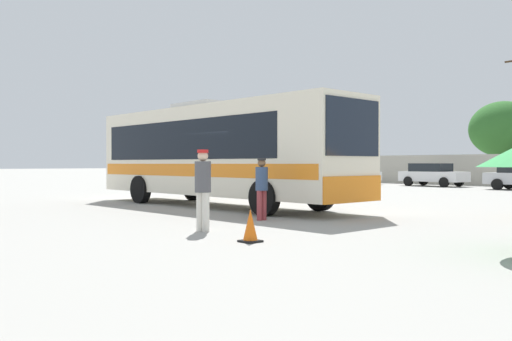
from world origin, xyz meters
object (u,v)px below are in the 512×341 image
parked_car_leftmost_white (352,174)px  parked_car_second_white (433,174)px  traffic_cone_on_apron (250,226)px  passenger_waiting_on_apron (203,185)px  coach_bus_cream_orange (216,150)px  roadside_tree_midleft (503,129)px  attendant_by_bus_door (262,185)px  roadside_tree_left (352,139)px

parked_car_leftmost_white → parked_car_second_white: size_ratio=1.01×
parked_car_second_white → traffic_cone_on_apron: (11.51, -26.03, -0.49)m
passenger_waiting_on_apron → parked_car_second_white: 27.45m
coach_bus_cream_orange → parked_car_leftmost_white: coach_bus_cream_orange is taller
passenger_waiting_on_apron → roadside_tree_midleft: size_ratio=0.29×
coach_bus_cream_orange → passenger_waiting_on_apron: coach_bus_cream_orange is taller
attendant_by_bus_door → parked_car_second_white: size_ratio=0.38×
traffic_cone_on_apron → attendant_by_bus_door: bearing=134.8°
passenger_waiting_on_apron → parked_car_leftmost_white: (-15.56, 24.76, -0.27)m
passenger_waiting_on_apron → parked_car_leftmost_white: size_ratio=0.41×
coach_bus_cream_orange → roadside_tree_midleft: 29.40m
parked_car_second_white → roadside_tree_midleft: 8.74m
parked_car_leftmost_white → parked_car_second_white: bearing=9.2°
passenger_waiting_on_apron → traffic_cone_on_apron: bearing=-8.6°
coach_bus_cream_orange → traffic_cone_on_apron: bearing=-33.2°
parked_car_leftmost_white → roadside_tree_left: (-6.16, 7.75, 2.95)m
parked_car_second_white → traffic_cone_on_apron: 28.46m
coach_bus_cream_orange → attendant_by_bus_door: (4.62, -2.02, -1.03)m
attendant_by_bus_door → passenger_waiting_on_apron: 2.72m
attendant_by_bus_door → parked_car_leftmost_white: bearing=123.5°
parked_car_second_white → roadside_tree_midleft: (1.07, 8.03, 3.28)m
coach_bus_cream_orange → traffic_cone_on_apron: 9.08m
coach_bus_cream_orange → parked_car_second_white: size_ratio=2.69×
parked_car_second_white → roadside_tree_left: 14.22m
attendant_by_bus_door → roadside_tree_left: size_ratio=0.31×
coach_bus_cream_orange → roadside_tree_left: (-16.20, 27.91, 1.74)m
parked_car_second_white → roadside_tree_midleft: roadside_tree_midleft is taller
passenger_waiting_on_apron → roadside_tree_left: bearing=123.8°
passenger_waiting_on_apron → parked_car_second_white: bearing=110.4°
roadside_tree_left → roadside_tree_midleft: (13.23, 1.26, 0.37)m
attendant_by_bus_door → roadside_tree_midleft: size_ratio=0.27×
parked_car_second_white → roadside_tree_left: roadside_tree_left is taller
passenger_waiting_on_apron → attendant_by_bus_door: bearing=109.3°
parked_car_second_white → traffic_cone_on_apron: size_ratio=6.83×
coach_bus_cream_orange → passenger_waiting_on_apron: (5.52, -4.59, -0.94)m
roadside_tree_midleft → traffic_cone_on_apron: (10.44, -34.06, -3.77)m
parked_car_leftmost_white → coach_bus_cream_orange: bearing=-63.5°
attendant_by_bus_door → traffic_cone_on_apron: size_ratio=2.58×
passenger_waiting_on_apron → traffic_cone_on_apron: size_ratio=2.83×
roadside_tree_left → parked_car_second_white: bearing=-29.1°
roadside_tree_left → parked_car_leftmost_white: bearing=-51.5°
coach_bus_cream_orange → parked_car_second_white: bearing=100.8°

